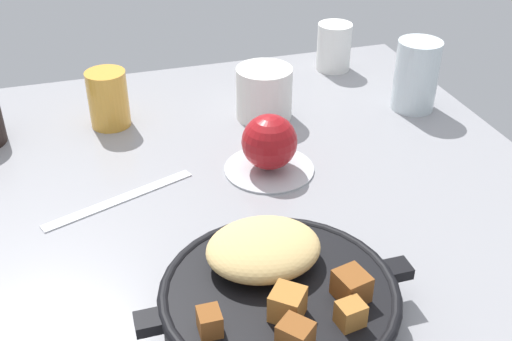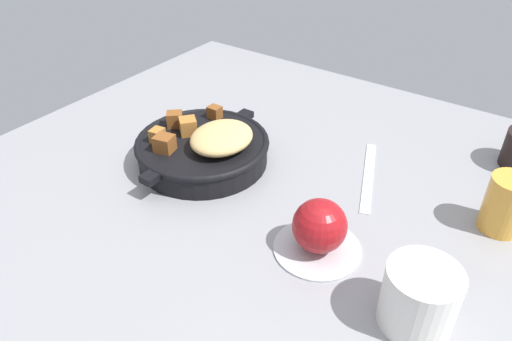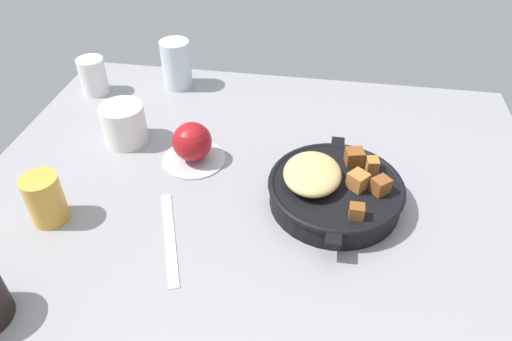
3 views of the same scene
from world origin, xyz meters
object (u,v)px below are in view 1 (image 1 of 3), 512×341
Objects in this scene: red_apple at (269,142)px; water_glass_tall at (416,75)px; cast_iron_skillet at (278,297)px; white_creamer_pitcher at (334,47)px; juice_glass_amber at (108,99)px; butter_knife at (120,199)px; ceramic_mug_white at (264,93)px.

red_apple is 30.01cm from water_glass_tall.
cast_iron_skillet is 3.26× the size of white_creamer_pitcher.
cast_iron_skillet is 27.90cm from red_apple.
red_apple is 0.86× the size of juice_glass_amber.
butter_knife is 29.59cm from ceramic_mug_white.
juice_glass_amber is 1.03× the size of white_creamer_pitcher.
red_apple is at bearing -16.88° from butter_knife.
white_creamer_pitcher is at bearing 39.37° from ceramic_mug_white.
ceramic_mug_white is at bearing -140.63° from white_creamer_pitcher.
red_apple is at bearing -45.27° from juice_glass_amber.
white_creamer_pitcher reaches higher than butter_knife.
juice_glass_amber is (-11.48, 46.17, 1.20)cm from cast_iron_skillet.
butter_knife is (-12.51, 25.33, -2.95)cm from cast_iron_skillet.
cast_iron_skillet is 52.12cm from water_glass_tall.
juice_glass_amber is 23.59cm from ceramic_mug_white.
butter_knife is at bearing -165.15° from water_glass_tall.
butter_knife is 49.98cm from water_glass_tall.
ceramic_mug_white reaches higher than cast_iron_skillet.
white_creamer_pitcher reaches higher than red_apple.
water_glass_tall reaches higher than butter_knife.
white_creamer_pitcher is 22.82cm from ceramic_mug_white.
water_glass_tall reaches higher than white_creamer_pitcher.
ceramic_mug_white reaches higher than butter_knife.
red_apple is 36.64cm from white_creamer_pitcher.
cast_iron_skillet is 1.34× the size of butter_knife.
cast_iron_skillet is 63.54cm from white_creamer_pitcher.
cast_iron_skillet is 47.59cm from juice_glass_amber.
red_apple is 27.30cm from juice_glass_amber.
cast_iron_skillet is 3.67× the size of red_apple.
water_glass_tall is at bearing -71.41° from white_creamer_pitcher.
red_apple and ceramic_mug_white have the same top height.
juice_glass_amber reaches higher than butter_knife.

